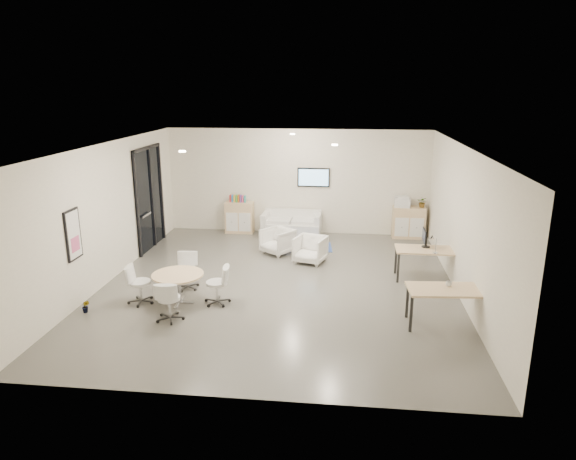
% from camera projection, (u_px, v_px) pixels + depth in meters
% --- Properties ---
extents(room_shell, '(9.60, 10.60, 4.80)m').
position_uv_depth(room_shell, '(279.00, 218.00, 11.43)').
color(room_shell, '#5D5B55').
rests_on(room_shell, ground).
extents(glass_door, '(0.09, 1.90, 2.85)m').
position_uv_depth(glass_door, '(149.00, 195.00, 14.28)').
color(glass_door, black).
rests_on(glass_door, room_shell).
extents(artwork, '(0.05, 0.54, 1.04)m').
position_uv_depth(artwork, '(73.00, 235.00, 10.34)').
color(artwork, black).
rests_on(artwork, room_shell).
extents(wall_tv, '(0.98, 0.06, 0.58)m').
position_uv_depth(wall_tv, '(314.00, 177.00, 15.60)').
color(wall_tv, black).
rests_on(wall_tv, room_shell).
extents(ceiling_spots, '(3.14, 4.14, 0.03)m').
position_uv_depth(ceiling_spots, '(274.00, 143.00, 11.82)').
color(ceiling_spots, '#FFEAC6').
rests_on(ceiling_spots, room_shell).
extents(sideboard_left, '(0.86, 0.45, 0.97)m').
position_uv_depth(sideboard_left, '(240.00, 217.00, 15.99)').
color(sideboard_left, '#D4B680').
rests_on(sideboard_left, room_shell).
extents(sideboard_right, '(0.95, 0.46, 0.95)m').
position_uv_depth(sideboard_right, '(408.00, 222.00, 15.43)').
color(sideboard_right, '#D4B680').
rests_on(sideboard_right, room_shell).
extents(books, '(0.50, 0.14, 0.22)m').
position_uv_depth(books, '(238.00, 199.00, 15.83)').
color(books, red).
rests_on(books, sideboard_left).
extents(printer, '(0.49, 0.42, 0.33)m').
position_uv_depth(printer, '(402.00, 202.00, 15.29)').
color(printer, white).
rests_on(printer, sideboard_right).
extents(loveseat, '(1.80, 0.96, 0.66)m').
position_uv_depth(loveseat, '(292.00, 224.00, 15.66)').
color(loveseat, silver).
rests_on(loveseat, room_shell).
extents(blue_rug, '(1.49, 1.07, 0.01)m').
position_uv_depth(blue_rug, '(307.00, 247.00, 14.63)').
color(blue_rug, navy).
rests_on(blue_rug, room_shell).
extents(armchair_left, '(1.01, 1.00, 0.76)m').
position_uv_depth(armchair_left, '(278.00, 240.00, 14.01)').
color(armchair_left, silver).
rests_on(armchair_left, room_shell).
extents(armchair_right, '(0.91, 0.88, 0.76)m').
position_uv_depth(armchair_right, '(310.00, 248.00, 13.30)').
color(armchair_right, silver).
rests_on(armchair_right, room_shell).
extents(desk_rear, '(1.44, 0.73, 0.75)m').
position_uv_depth(desk_rear, '(426.00, 252.00, 12.06)').
color(desk_rear, '#D4B680').
rests_on(desk_rear, room_shell).
extents(desk_front, '(1.52, 0.85, 0.77)m').
position_uv_depth(desk_front, '(447.00, 293.00, 9.66)').
color(desk_front, '#D4B680').
rests_on(desk_front, room_shell).
extents(monitor, '(0.20, 0.50, 0.44)m').
position_uv_depth(monitor, '(425.00, 238.00, 12.12)').
color(monitor, black).
rests_on(monitor, desk_rear).
extents(round_table, '(1.08, 1.08, 0.66)m').
position_uv_depth(round_table, '(178.00, 278.00, 10.73)').
color(round_table, '#D4B680').
rests_on(round_table, room_shell).
extents(meeting_chairs, '(2.24, 2.24, 0.82)m').
position_uv_depth(meeting_chairs, '(178.00, 285.00, 10.77)').
color(meeting_chairs, white).
rests_on(meeting_chairs, room_shell).
extents(plant_cabinet, '(0.38, 0.40, 0.25)m').
position_uv_depth(plant_cabinet, '(422.00, 203.00, 15.21)').
color(plant_cabinet, '#3F7F3F').
rests_on(plant_cabinet, sideboard_right).
extents(plant_floor, '(0.19, 0.29, 0.12)m').
position_uv_depth(plant_floor, '(86.00, 310.00, 10.40)').
color(plant_floor, '#3F7F3F').
rests_on(plant_floor, room_shell).
extents(cup, '(0.14, 0.13, 0.12)m').
position_uv_depth(cup, '(449.00, 283.00, 9.74)').
color(cup, white).
rests_on(cup, desk_front).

